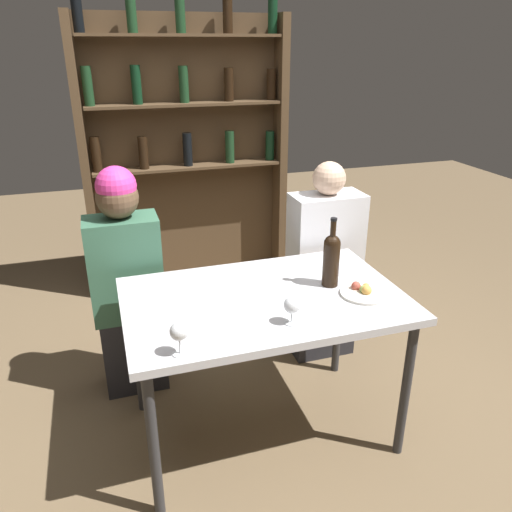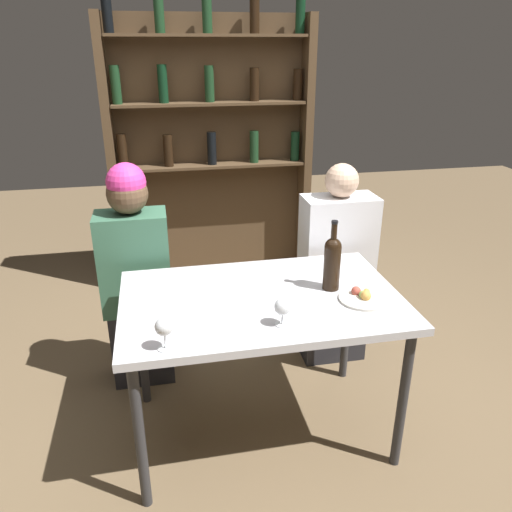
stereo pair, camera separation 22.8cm
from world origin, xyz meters
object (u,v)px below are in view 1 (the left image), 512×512
Objects in this scene: food_plate_0 at (363,292)px; wine_glass_0 at (292,306)px; wine_bottle at (331,258)px; seated_person_right at (324,269)px; seated_person_left at (127,286)px; wine_glass_1 at (179,333)px.

wine_glass_0 is at bearing -161.27° from food_plate_0.
seated_person_right is (0.23, 0.55, -0.33)m from wine_bottle.
wine_glass_0 is 0.10× the size of seated_person_right.
wine_glass_1 is at bearing -81.44° from seated_person_left.
seated_person_left is at bearing 145.86° from food_plate_0.
wine_bottle is 0.21m from food_plate_0.
wine_bottle is at bearing 42.12° from wine_glass_0.
seated_person_right is at bearing 56.88° from wine_glass_0.
seated_person_left is at bearing 98.56° from wine_glass_1.
wine_glass_0 is 1.02m from seated_person_right.
seated_person_right is at bearing 41.93° from wine_glass_1.
wine_bottle is 2.55× the size of wine_glass_1.
seated_person_left reaches higher than wine_bottle.
seated_person_right is at bearing 66.82° from wine_bottle.
wine_glass_0 is 1.04m from seated_person_left.
food_plate_0 is (0.10, -0.13, -0.13)m from wine_bottle.
wine_bottle is 0.26× the size of seated_person_left.
food_plate_0 is at bearing -100.89° from seated_person_right.
seated_person_left is (-0.90, 0.55, -0.27)m from wine_bottle.
food_plate_0 is at bearing 14.03° from wine_glass_1.
wine_bottle is 1.54× the size of food_plate_0.
wine_bottle is 1.09m from seated_person_left.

